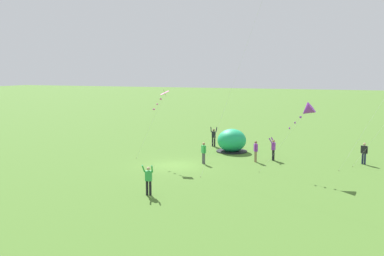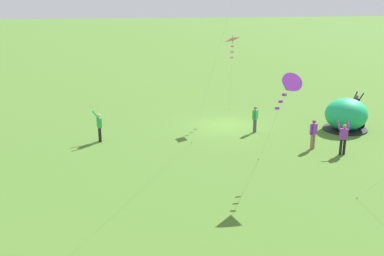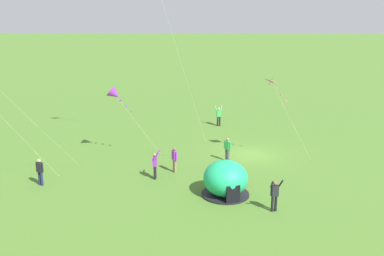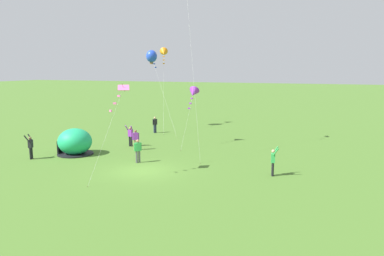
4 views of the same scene
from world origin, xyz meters
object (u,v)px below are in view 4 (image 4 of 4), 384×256
(kite_blue, at_px, (152,56))
(kite_purple, at_px, (193,93))
(person_center_field, at_px, (155,124))
(kite_orange, at_px, (164,53))
(person_watching_sky, at_px, (130,135))
(person_arms_raised, at_px, (273,161))
(popup_tent, at_px, (75,142))
(person_with_toddler, at_px, (138,150))
(person_far_back, at_px, (136,139))
(kite_pink, at_px, (121,93))
(person_flying_kite, at_px, (30,146))

(kite_blue, bearing_deg, kite_purple, -41.22)
(person_center_field, relative_size, kite_orange, 0.19)
(person_watching_sky, bearing_deg, person_arms_raised, -19.65)
(popup_tent, relative_size, person_center_field, 1.63)
(person_arms_raised, height_order, person_center_field, person_arms_raised)
(person_with_toddler, bearing_deg, kite_blue, 113.24)
(person_far_back, relative_size, kite_orange, 0.19)
(person_arms_raised, bearing_deg, kite_purple, 136.90)
(person_watching_sky, distance_m, person_arms_raised, 14.00)
(popup_tent, height_order, kite_pink, kite_pink)
(person_watching_sky, height_order, kite_orange, kite_orange)
(popup_tent, bearing_deg, person_with_toddler, -4.88)
(person_arms_raised, relative_size, kite_blue, 0.21)
(person_arms_raised, bearing_deg, person_center_field, 140.73)
(kite_orange, xyz_separation_m, kite_pink, (6.43, -19.83, -3.30))
(kite_orange, height_order, kite_blue, kite_orange)
(person_arms_raised, bearing_deg, kite_blue, 137.77)
(person_center_field, xyz_separation_m, person_far_back, (2.31, -8.17, 0.00))
(person_watching_sky, bearing_deg, kite_pink, -62.63)
(person_with_toddler, bearing_deg, kite_orange, 108.96)
(person_arms_raised, distance_m, person_far_back, 12.49)
(person_flying_kite, relative_size, kite_purple, 0.36)
(person_flying_kite, relative_size, kite_blue, 0.21)
(person_arms_raised, distance_m, person_center_field, 18.47)
(person_far_back, distance_m, kite_orange, 15.41)
(person_watching_sky, bearing_deg, person_flying_kite, -124.28)
(person_flying_kite, relative_size, kite_orange, 0.21)
(person_center_field, bearing_deg, kite_purple, -32.83)
(person_arms_raised, height_order, person_far_back, person_arms_raised)
(person_center_field, bearing_deg, popup_tent, -97.14)
(person_watching_sky, relative_size, kite_purple, 0.36)
(person_flying_kite, distance_m, kite_pink, 9.90)
(popup_tent, relative_size, person_with_toddler, 1.63)
(kite_purple, distance_m, kite_blue, 10.62)
(popup_tent, relative_size, kite_purple, 0.54)
(popup_tent, distance_m, person_flying_kite, 3.26)
(kite_orange, bearing_deg, kite_pink, -72.05)
(person_center_field, relative_size, kite_blue, 0.19)
(person_watching_sky, height_order, kite_purple, kite_purple)
(person_with_toddler, xyz_separation_m, kite_orange, (-5.70, 16.60, 7.63))
(person_watching_sky, xyz_separation_m, kite_blue, (-2.84, 9.84, 7.12))
(person_far_back, height_order, kite_pink, kite_pink)
(person_watching_sky, height_order, kite_blue, kite_blue)
(kite_purple, bearing_deg, kite_blue, 138.78)
(person_flying_kite, xyz_separation_m, kite_purple, (9.34, 10.05, 3.62))
(person_flying_kite, height_order, kite_pink, kite_pink)
(kite_orange, bearing_deg, person_center_field, -76.67)
(person_far_back, bearing_deg, person_watching_sky, 135.35)
(person_watching_sky, xyz_separation_m, person_center_field, (-1.11, 6.98, -0.03))
(kite_orange, xyz_separation_m, kite_purple, (6.94, -8.52, -3.98))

